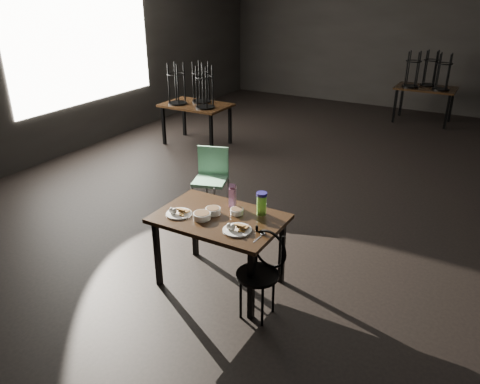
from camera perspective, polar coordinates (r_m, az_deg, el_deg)
The scene contains 14 objects.
room at distance 5.74m, azimuth 14.34°, elevation 19.09°, with size 12.00×12.04×3.22m.
main_table at distance 4.47m, azimuth -2.54°, elevation -3.93°, with size 1.20×0.80×0.75m.
plate_left at distance 4.49m, azimuth -7.51°, elevation -2.49°, with size 0.25×0.25×0.08m.
plate_right at distance 4.17m, azimuth -0.39°, elevation -4.49°, with size 0.26×0.26×0.09m.
bowl_near at distance 4.48m, azimuth -3.31°, elevation -2.28°, with size 0.15×0.15×0.06m.
bowl_far at distance 4.47m, azimuth -0.39°, elevation -2.34°, with size 0.13×0.13×0.05m.
bowl_big at distance 4.39m, azimuth -4.67°, elevation -2.88°, with size 0.17×0.17×0.06m.
juice_carton at distance 4.58m, azimuth -0.92°, elevation -0.49°, with size 0.07×0.07×0.24m.
water_bottle at distance 4.43m, azimuth 2.65°, elevation -1.37°, with size 0.10×0.10×0.22m.
spoon at distance 4.12m, azimuth 2.70°, elevation -5.18°, with size 0.05×0.21×0.01m.
bentwood_chair at distance 4.18m, azimuth 2.70°, elevation -9.15°, with size 0.41×0.40×0.81m.
school_chair at distance 6.00m, azimuth -3.51°, elevation 2.12°, with size 0.51×0.51×0.86m.
bg_table_left at distance 8.63m, azimuth -5.44°, elevation 10.78°, with size 1.20×0.80×1.48m.
bg_table_far at distance 10.77m, azimuth 21.76°, elevation 11.92°, with size 1.20×0.80×1.48m.
Camera 1 is at (1.51, -5.50, 2.78)m, focal length 35.00 mm.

